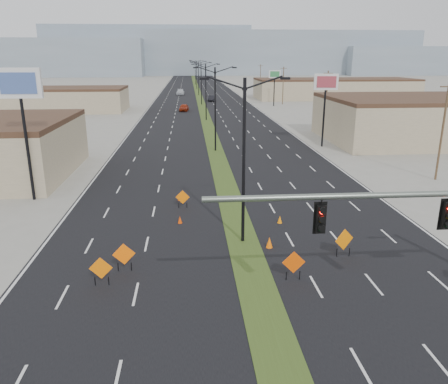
{
  "coord_description": "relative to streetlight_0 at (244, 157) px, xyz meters",
  "views": [
    {
      "loc": [
        -3.2,
        -13.18,
        11.07
      ],
      "look_at": [
        -1.16,
        12.25,
        3.2
      ],
      "focal_mm": 35.0,
      "sensor_mm": 36.0,
      "label": 1
    }
  ],
  "objects": [
    {
      "name": "ground",
      "position": [
        0.0,
        -12.0,
        -5.42
      ],
      "size": [
        600.0,
        600.0,
        0.0
      ],
      "primitive_type": "plane",
      "color": "gray",
      "rests_on": "ground"
    },
    {
      "name": "road_surface",
      "position": [
        0.0,
        88.0,
        -5.42
      ],
      "size": [
        25.0,
        400.0,
        0.02
      ],
      "primitive_type": "cube",
      "color": "black",
      "rests_on": "ground"
    },
    {
      "name": "median_strip",
      "position": [
        0.0,
        88.0,
        -5.42
      ],
      "size": [
        2.0,
        400.0,
        0.04
      ],
      "primitive_type": "cube",
      "color": "#37491A",
      "rests_on": "ground"
    },
    {
      "name": "building_sw_far",
      "position": [
        -32.0,
        73.0,
        -3.17
      ],
      "size": [
        30.0,
        14.0,
        4.5
      ],
      "primitive_type": "cube",
      "color": "tan",
      "rests_on": "ground"
    },
    {
      "name": "building_se_far",
      "position": [
        38.0,
        98.0,
        -2.92
      ],
      "size": [
        44.0,
        16.0,
        5.0
      ],
      "primitive_type": "cube",
      "color": "tan",
      "rests_on": "ground"
    },
    {
      "name": "mesa_center",
      "position": [
        40.0,
        288.0,
        8.58
      ],
      "size": [
        220.0,
        50.0,
        28.0
      ],
      "primitive_type": "cube",
      "color": "gray",
      "rests_on": "ground"
    },
    {
      "name": "mesa_backdrop",
      "position": [
        -30.0,
        308.0,
        10.58
      ],
      "size": [
        140.0,
        50.0,
        32.0
      ],
      "primitive_type": "cube",
      "color": "gray",
      "rests_on": "ground"
    },
    {
      "name": "streetlight_0",
      "position": [
        0.0,
        0.0,
        0.0
      ],
      "size": [
        5.15,
        0.24,
        10.02
      ],
      "color": "black",
      "rests_on": "ground"
    },
    {
      "name": "streetlight_1",
      "position": [
        0.0,
        28.0,
        0.0
      ],
      "size": [
        5.15,
        0.24,
        10.02
      ],
      "color": "black",
      "rests_on": "ground"
    },
    {
      "name": "streetlight_2",
      "position": [
        0.0,
        56.0,
        0.0
      ],
      "size": [
        5.15,
        0.24,
        10.02
      ],
      "color": "black",
      "rests_on": "ground"
    },
    {
      "name": "streetlight_3",
      "position": [
        0.0,
        84.0,
        0.0
      ],
      "size": [
        5.15,
        0.24,
        10.02
      ],
      "color": "black",
      "rests_on": "ground"
    },
    {
      "name": "streetlight_4",
      "position": [
        0.0,
        112.0,
        0.0
      ],
      "size": [
        5.15,
        0.24,
        10.02
      ],
      "color": "black",
      "rests_on": "ground"
    },
    {
      "name": "streetlight_5",
      "position": [
        0.0,
        140.0,
        0.0
      ],
      "size": [
        5.15,
        0.24,
        10.02
      ],
      "color": "black",
      "rests_on": "ground"
    },
    {
      "name": "streetlight_6",
      "position": [
        0.0,
        168.0,
        0.0
      ],
      "size": [
        5.15,
        0.24,
        10.02
      ],
      "color": "black",
      "rests_on": "ground"
    },
    {
      "name": "utility_pole_0",
      "position": [
        20.0,
        13.0,
        -0.74
      ],
      "size": [
        1.6,
        0.2,
        9.0
      ],
      "color": "#4C3823",
      "rests_on": "ground"
    },
    {
      "name": "utility_pole_1",
      "position": [
        20.0,
        48.0,
        -0.74
      ],
      "size": [
        1.6,
        0.2,
        9.0
      ],
      "color": "#4C3823",
      "rests_on": "ground"
    },
    {
      "name": "utility_pole_2",
      "position": [
        20.0,
        83.0,
        -0.74
      ],
      "size": [
        1.6,
        0.2,
        9.0
      ],
      "color": "#4C3823",
      "rests_on": "ground"
    },
    {
      "name": "utility_pole_3",
      "position": [
        20.0,
        118.0,
        -0.74
      ],
      "size": [
        1.6,
        0.2,
        9.0
      ],
      "color": "#4C3823",
      "rests_on": "ground"
    },
    {
      "name": "car_left",
      "position": [
        -4.21,
        70.65,
        -4.67
      ],
      "size": [
        2.23,
        4.58,
        1.51
      ],
      "primitive_type": "imported",
      "rotation": [
        0.0,
        0.0,
        -0.1
      ],
      "color": "#9B2910",
      "rests_on": "ground"
    },
    {
      "name": "car_mid",
      "position": [
        2.94,
        92.51,
        -4.66
      ],
      "size": [
        2.17,
        4.77,
        1.52
      ],
      "primitive_type": "imported",
      "rotation": [
        0.0,
        0.0,
        -0.12
      ],
      "color": "black",
      "rests_on": "ground"
    },
    {
      "name": "car_far",
      "position": [
        -5.65,
        113.84,
        -4.59
      ],
      "size": [
        2.43,
        5.74,
        1.65
      ],
      "primitive_type": "imported",
      "rotation": [
        0.0,
        0.0,
        -0.02
      ],
      "color": "silver",
      "rests_on": "ground"
    },
    {
      "name": "construction_sign_0",
      "position": [
        -7.79,
        -4.97,
        -4.51
      ],
      "size": [
        1.17,
        0.05,
        1.55
      ],
      "rotation": [
        0.0,
        0.0,
        -0.0
      ],
      "color": "orange",
      "rests_on": "ground"
    },
    {
      "name": "construction_sign_1",
      "position": [
        -6.85,
        -3.49,
        -4.47
      ],
      "size": [
        1.21,
        0.18,
        1.61
      ],
      "rotation": [
        0.0,
        0.0,
        0.12
      ],
      "color": "#FF6305",
      "rests_on": "ground"
    },
    {
      "name": "construction_sign_2",
      "position": [
        -3.82,
        6.66,
        -4.59
      ],
      "size": [
        1.06,
        0.18,
        1.42
      ],
      "rotation": [
        0.0,
        0.0,
        -0.13
      ],
      "color": "orange",
      "rests_on": "ground"
    },
    {
      "name": "construction_sign_3",
      "position": [
        2.0,
        -5.19,
        -4.47
      ],
      "size": [
        1.21,
        0.05,
        1.62
      ],
      "rotation": [
        0.0,
        0.0,
        0.01
      ],
      "color": "#DB4704",
      "rests_on": "ground"
    },
    {
      "name": "construction_sign_4",
      "position": [
        5.54,
        -2.67,
        -4.41
      ],
      "size": [
        1.21,
        0.51,
        1.72
      ],
      "rotation": [
        0.0,
        0.0,
        0.37
      ],
      "color": "orange",
      "rests_on": "ground"
    },
    {
      "name": "cone_0",
      "position": [
        -3.99,
        3.43,
        -5.15
      ],
      "size": [
        0.4,
        0.4,
        0.53
      ],
      "primitive_type": "cone",
      "rotation": [
        0.0,
        0.0,
        -0.3
      ],
      "color": "#DB3E04",
      "rests_on": "ground"
    },
    {
      "name": "cone_1",
      "position": [
        1.49,
        -1.1,
        -5.08
      ],
      "size": [
        0.53,
        0.53,
        0.68
      ],
      "primitive_type": "cone",
      "rotation": [
        0.0,
        0.0,
        -0.36
      ],
      "color": "#FF6705",
      "rests_on": "ground"
    },
    {
      "name": "cone_2",
      "position": [
        2.96,
        2.9,
        -5.14
      ],
      "size": [
        0.4,
        0.4,
        0.56
      ],
      "primitive_type": "cone",
      "rotation": [
        0.0,
        0.0,
        -0.21
      ],
      "color": "orange",
      "rests_on": "ground"
    },
    {
      "name": "cone_3",
      "position": [
        -4.1,
        8.54,
        -5.15
      ],
      "size": [
        0.33,
        0.33,
        0.54
      ],
      "primitive_type": "cone",
      "rotation": [
        0.0,
        0.0,
        -0.02
      ],
      "color": "red",
      "rests_on": "ground"
    },
    {
      "name": "pole_sign_west",
      "position": [
        -15.95,
        9.78,
        3.09
      ],
      "size": [
        3.38,
        0.44,
        10.36
      ],
      "rotation": [
        0.0,
        0.0,
        -0.01
      ],
      "color": "black",
      "rests_on": "ground"
    },
    {
      "name": "pole_sign_east_near",
      "position": [
        14.0,
        29.69,
        2.05
      ],
      "size": [
        3.01,
        0.73,
        9.18
      ],
      "rotation": [
        0.0,
        0.0,
        -0.12
      ],
      "color": "black",
      "rests_on": "ground"
    },
    {
      "name": "pole_sign_east_far",
      "position": [
        17.08,
        79.18,
        1.27
      ],
      "size": [
        2.72,
        0.94,
        8.29
      ],
      "rotation": [
        0.0,
        0.0,
        -0.22
      ],
      "color": "black",
      "rests_on": "ground"
    }
  ]
}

